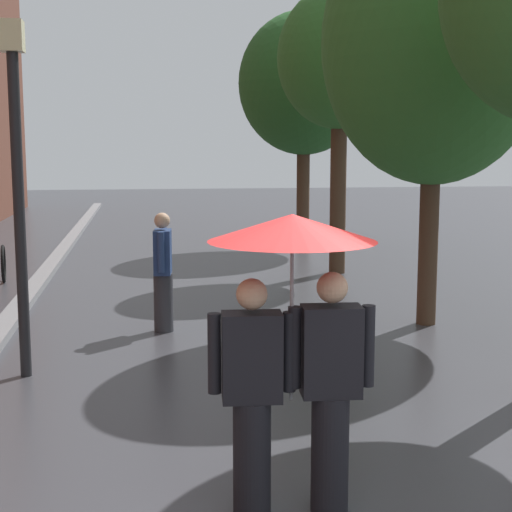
{
  "coord_description": "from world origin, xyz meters",
  "views": [
    {
      "loc": [
        -1.28,
        -4.35,
        2.51
      ],
      "look_at": [
        -0.13,
        3.56,
        1.35
      ],
      "focal_mm": 53.96,
      "sensor_mm": 36.0,
      "label": 1
    }
  ],
  "objects_px": {
    "street_tree_1": "(435,43)",
    "pedestrian_walking_midground": "(163,271)",
    "couple_under_umbrella": "(292,316)",
    "street_lamp_post": "(17,170)",
    "street_tree_3": "(304,84)",
    "street_tree_2": "(340,60)"
  },
  "relations": [
    {
      "from": "street_tree_2",
      "to": "pedestrian_walking_midground",
      "type": "height_order",
      "value": "street_tree_2"
    },
    {
      "from": "street_tree_2",
      "to": "street_tree_3",
      "type": "bearing_deg",
      "value": 88.61
    },
    {
      "from": "street_tree_1",
      "to": "couple_under_umbrella",
      "type": "relative_size",
      "value": 2.81
    },
    {
      "from": "street_tree_1",
      "to": "pedestrian_walking_midground",
      "type": "distance_m",
      "value": 4.77
    },
    {
      "from": "couple_under_umbrella",
      "to": "street_lamp_post",
      "type": "xyz_separation_m",
      "value": [
        -2.28,
        3.51,
        0.86
      ]
    },
    {
      "from": "street_tree_1",
      "to": "street_tree_2",
      "type": "xyz_separation_m",
      "value": [
        -0.17,
        4.44,
        0.24
      ]
    },
    {
      "from": "street_tree_1",
      "to": "street_tree_2",
      "type": "relative_size",
      "value": 1.05
    },
    {
      "from": "street_lamp_post",
      "to": "pedestrian_walking_midground",
      "type": "relative_size",
      "value": 2.34
    },
    {
      "from": "street_lamp_post",
      "to": "pedestrian_walking_midground",
      "type": "height_order",
      "value": "street_lamp_post"
    },
    {
      "from": "street_lamp_post",
      "to": "street_tree_3",
      "type": "bearing_deg",
      "value": 62.65
    },
    {
      "from": "street_tree_3",
      "to": "street_lamp_post",
      "type": "bearing_deg",
      "value": -117.35
    },
    {
      "from": "street_tree_1",
      "to": "street_tree_3",
      "type": "relative_size",
      "value": 1.02
    },
    {
      "from": "street_tree_1",
      "to": "couple_under_umbrella",
      "type": "bearing_deg",
      "value": -119.32
    },
    {
      "from": "street_lamp_post",
      "to": "pedestrian_walking_midground",
      "type": "xyz_separation_m",
      "value": [
        1.55,
        1.83,
        -1.42
      ]
    },
    {
      "from": "street_tree_2",
      "to": "street_lamp_post",
      "type": "bearing_deg",
      "value": -129.31
    },
    {
      "from": "street_tree_1",
      "to": "couple_under_umbrella",
      "type": "xyz_separation_m",
      "value": [
        -2.95,
        -5.25,
        -2.49
      ]
    },
    {
      "from": "street_tree_2",
      "to": "pedestrian_walking_midground",
      "type": "xyz_separation_m",
      "value": [
        -3.51,
        -4.35,
        -3.28
      ]
    },
    {
      "from": "street_tree_3",
      "to": "pedestrian_walking_midground",
      "type": "distance_m",
      "value": 9.43
    },
    {
      "from": "couple_under_umbrella",
      "to": "street_tree_3",
      "type": "bearing_deg",
      "value": 77.96
    },
    {
      "from": "street_tree_1",
      "to": "couple_under_umbrella",
      "type": "distance_m",
      "value": 6.51
    },
    {
      "from": "street_tree_1",
      "to": "pedestrian_walking_midground",
      "type": "relative_size",
      "value": 3.59
    },
    {
      "from": "couple_under_umbrella",
      "to": "street_lamp_post",
      "type": "bearing_deg",
      "value": 123.0
    }
  ]
}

